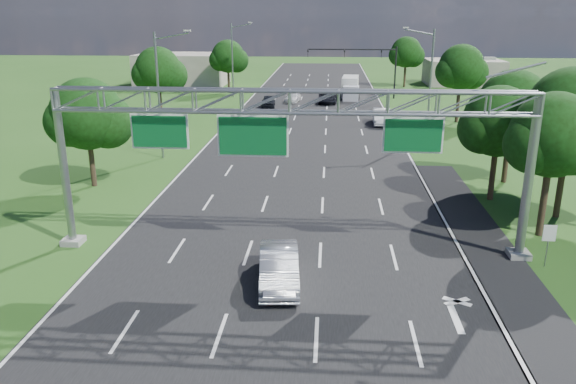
# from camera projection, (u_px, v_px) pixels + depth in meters

# --- Properties ---
(ground) EXTENTS (220.00, 220.00, 0.00)m
(ground) POSITION_uv_depth(u_px,v_px,m) (302.00, 160.00, 45.40)
(ground) COLOR #234D17
(ground) RESTS_ON ground
(road) EXTENTS (18.00, 180.00, 0.02)m
(road) POSITION_uv_depth(u_px,v_px,m) (302.00, 160.00, 45.40)
(road) COLOR black
(road) RESTS_ON ground
(road_flare) EXTENTS (3.00, 30.00, 0.02)m
(road_flare) POSITION_uv_depth(u_px,v_px,m) (481.00, 240.00, 29.50)
(road_flare) COLOR black
(road_flare) RESTS_ON ground
(sign_gantry) EXTENTS (23.50, 1.00, 9.56)m
(sign_gantry) POSITION_uv_depth(u_px,v_px,m) (291.00, 114.00, 26.18)
(sign_gantry) COLOR gray
(sign_gantry) RESTS_ON ground
(regulatory_sign) EXTENTS (0.60, 0.08, 2.10)m
(regulatory_sign) POSITION_uv_depth(u_px,v_px,m) (549.00, 237.00, 26.01)
(regulatory_sign) COLOR gray
(regulatory_sign) RESTS_ON ground
(traffic_signal) EXTENTS (12.21, 0.24, 7.00)m
(traffic_signal) POSITION_uv_depth(u_px,v_px,m) (370.00, 60.00, 76.53)
(traffic_signal) COLOR black
(traffic_signal) RESTS_ON ground
(streetlight_l_near) EXTENTS (2.97, 0.22, 10.16)m
(streetlight_l_near) POSITION_uv_depth(u_px,v_px,m) (161.00, 90.00, 44.49)
(streetlight_l_near) COLOR gray
(streetlight_l_near) RESTS_ON ground
(streetlight_l_far) EXTENTS (2.97, 0.22, 10.16)m
(streetlight_l_far) POSITION_uv_depth(u_px,v_px,m) (234.00, 56.00, 77.72)
(streetlight_l_far) COLOR gray
(streetlight_l_far) RESTS_ON ground
(streetlight_r_mid) EXTENTS (2.97, 0.22, 10.16)m
(streetlight_r_mid) POSITION_uv_depth(u_px,v_px,m) (429.00, 78.00, 52.40)
(streetlight_r_mid) COLOR gray
(streetlight_r_mid) RESTS_ON ground
(tree_cluster_right) EXTENTS (9.91, 14.60, 8.68)m
(tree_cluster_right) POSITION_uv_depth(u_px,v_px,m) (549.00, 123.00, 32.47)
(tree_cluster_right) COLOR #2D2116
(tree_cluster_right) RESTS_ON ground
(tree_verge_la) EXTENTS (5.76, 4.80, 7.40)m
(tree_verge_la) POSITION_uv_depth(u_px,v_px,m) (88.00, 117.00, 37.36)
(tree_verge_la) COLOR #2D2116
(tree_verge_la) RESTS_ON ground
(tree_verge_lb) EXTENTS (5.76, 4.80, 8.06)m
(tree_verge_lb) POSITION_uv_depth(u_px,v_px,m) (159.00, 72.00, 59.14)
(tree_verge_lb) COLOR #2D2116
(tree_verge_lb) RESTS_ON ground
(tree_verge_lc) EXTENTS (5.76, 4.80, 7.62)m
(tree_verge_lc) POSITION_uv_depth(u_px,v_px,m) (229.00, 58.00, 82.80)
(tree_verge_lc) COLOR #2D2116
(tree_verge_lc) RESTS_ON ground
(tree_verge_rd) EXTENTS (5.76, 4.80, 8.28)m
(tree_verge_rd) POSITION_uv_depth(u_px,v_px,m) (462.00, 69.00, 59.68)
(tree_verge_rd) COLOR #2D2116
(tree_verge_rd) RESTS_ON ground
(tree_verge_re) EXTENTS (5.76, 4.80, 7.84)m
(tree_verge_re) POSITION_uv_depth(u_px,v_px,m) (407.00, 54.00, 88.44)
(tree_verge_re) COLOR #2D2116
(tree_verge_re) RESTS_ON ground
(building_left) EXTENTS (14.00, 10.00, 5.00)m
(building_left) POSITION_uv_depth(u_px,v_px,m) (183.00, 69.00, 91.75)
(building_left) COLOR gray
(building_left) RESTS_ON ground
(building_right) EXTENTS (12.00, 9.00, 4.00)m
(building_right) POSITION_uv_depth(u_px,v_px,m) (463.00, 72.00, 92.48)
(building_right) COLOR gray
(building_right) RESTS_ON ground
(silver_sedan) EXTENTS (2.14, 4.95, 1.58)m
(silver_sedan) POSITION_uv_depth(u_px,v_px,m) (279.00, 267.00, 24.57)
(silver_sedan) COLOR #B1B4BD
(silver_sedan) RESTS_ON ground
(car_queue_a) EXTENTS (2.26, 4.38, 1.21)m
(car_queue_a) POSITION_uv_depth(u_px,v_px,m) (293.00, 97.00, 74.65)
(car_queue_a) COLOR silver
(car_queue_a) RESTS_ON ground
(car_queue_b) EXTENTS (2.28, 4.92, 1.36)m
(car_queue_b) POSITION_uv_depth(u_px,v_px,m) (327.00, 98.00, 73.59)
(car_queue_b) COLOR black
(car_queue_b) RESTS_ON ground
(car_queue_c) EXTENTS (1.92, 4.20, 1.40)m
(car_queue_c) POSITION_uv_depth(u_px,v_px,m) (268.00, 101.00, 70.85)
(car_queue_c) COLOR black
(car_queue_c) RESTS_ON ground
(car_queue_d) EXTENTS (1.86, 4.98, 1.62)m
(car_queue_d) POSITION_uv_depth(u_px,v_px,m) (382.00, 117.00, 59.73)
(car_queue_d) COLOR white
(car_queue_d) RESTS_ON ground
(box_truck) EXTENTS (2.56, 7.62, 2.84)m
(box_truck) POSITION_uv_depth(u_px,v_px,m) (350.00, 88.00, 78.25)
(box_truck) COLOR silver
(box_truck) RESTS_ON ground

